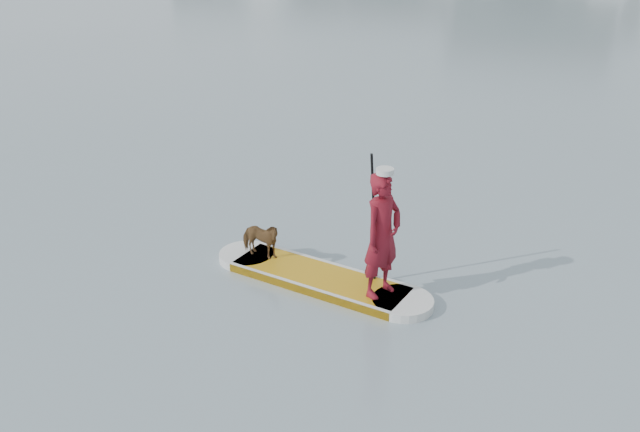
% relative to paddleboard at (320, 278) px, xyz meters
% --- Properties ---
extents(ground, '(140.00, 140.00, 0.00)m').
position_rel_paddleboard_xyz_m(ground, '(3.45, 4.00, -0.06)').
color(ground, slate).
rests_on(ground, ground).
extents(paddleboard, '(3.28, 1.08, 0.12)m').
position_rel_paddleboard_xyz_m(paddleboard, '(0.00, 0.00, 0.00)').
color(paddleboard, '#C88E12').
rests_on(paddleboard, ground).
extents(paddler, '(0.58, 0.70, 1.66)m').
position_rel_paddleboard_xyz_m(paddler, '(0.91, -0.10, 0.89)').
color(paddler, maroon).
rests_on(paddler, paddleboard).
extents(white_cap, '(0.22, 0.22, 0.07)m').
position_rel_paddleboard_xyz_m(white_cap, '(0.91, -0.10, 1.75)').
color(white_cap, silver).
rests_on(white_cap, paddler).
extents(dog, '(0.67, 0.33, 0.56)m').
position_rel_paddleboard_xyz_m(dog, '(-0.99, 0.11, 0.34)').
color(dog, brown).
rests_on(dog, paddleboard).
extents(paddle, '(0.10, 0.30, 2.00)m').
position_rel_paddleboard_xyz_m(paddle, '(0.68, 0.21, 0.74)').
color(paddle, black).
rests_on(paddle, ground).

